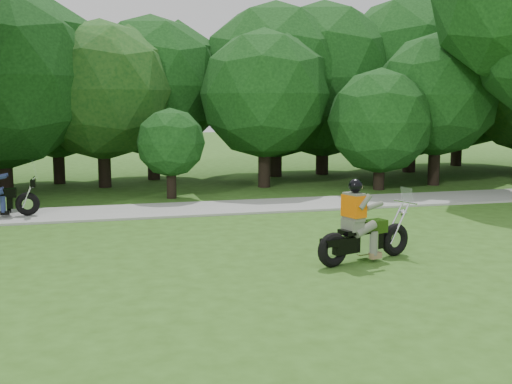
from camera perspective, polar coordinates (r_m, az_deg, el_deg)
name	(u,v)px	position (r m, az deg, el deg)	size (l,w,h in m)	color
ground	(365,285)	(10.98, 9.69, -8.15)	(100.00, 100.00, 0.00)	#325819
walkway	(249,206)	(18.37, -0.64, -1.30)	(60.00, 2.20, 0.06)	gray
tree_line	(245,85)	(24.83, -1.02, 9.46)	(39.84, 11.20, 7.44)	black
chopper_motorcycle	(361,231)	(12.32, 9.30, -3.48)	(2.21, 1.07, 1.61)	black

